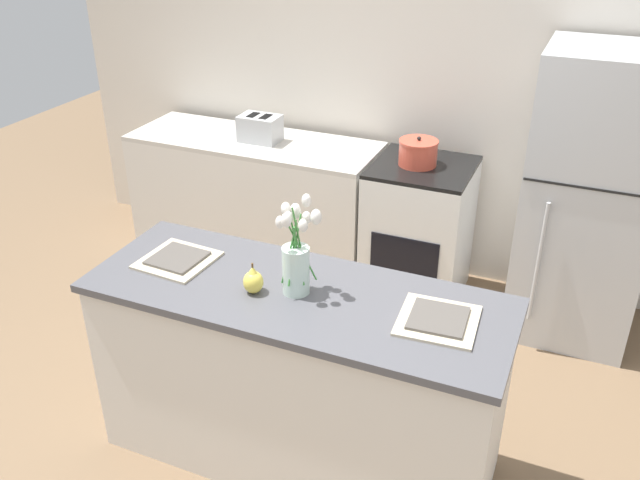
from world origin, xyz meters
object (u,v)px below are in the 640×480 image
pear_figurine (253,281)px  plate_setting_right (438,320)px  flower_vase (296,257)px  plate_setting_left (177,259)px  toaster (260,128)px  cooking_pot (418,153)px  stove_range (418,231)px  refrigerator (588,200)px

pear_figurine → plate_setting_right: bearing=6.9°
flower_vase → plate_setting_left: bearing=178.7°
plate_setting_right → toaster: 2.24m
flower_vase → cooking_pot: bearing=87.7°
stove_range → toaster: size_ratio=3.21×
refrigerator → plate_setting_left: size_ratio=5.25×
stove_range → cooking_pot: bearing=-170.7°
plate_setting_left → cooking_pot: size_ratio=1.35×
stove_range → toaster: bearing=-179.7°
stove_range → toaster: (-1.10, -0.00, 0.53)m
flower_vase → cooking_pot: size_ratio=1.84×
plate_setting_left → pear_figurine: bearing=-11.8°
plate_setting_right → cooking_pot: cooking_pot is taller
refrigerator → plate_setting_left: refrigerator is taller
refrigerator → plate_setting_left: bearing=-136.1°
flower_vase → pear_figurine: size_ratio=3.14×
cooking_pot → plate_setting_left: bearing=-112.7°
stove_range → plate_setting_right: (0.49, -1.58, 0.47)m
refrigerator → plate_setting_right: bearing=-106.1°
plate_setting_left → cooking_pot: (0.66, 1.57, 0.05)m
refrigerator → toaster: (-2.05, -0.01, 0.14)m
refrigerator → flower_vase: (-1.05, -1.59, 0.23)m
plate_setting_left → plate_setting_right: 1.19m
pear_figurine → stove_range: bearing=81.1°
plate_setting_right → plate_setting_left: bearing=180.0°
flower_vase → cooking_pot: 1.59m
stove_range → pear_figurine: 1.77m
flower_vase → pear_figurine: (-0.16, -0.08, -0.11)m
stove_range → flower_vase: (-0.10, -1.59, 0.62)m
plate_setting_left → stove_range: bearing=66.3°
stove_range → flower_vase: 1.71m
plate_setting_left → toaster: size_ratio=1.14×
plate_setting_left → toaster: toaster is taller
stove_range → refrigerator: refrigerator is taller
refrigerator → pear_figurine: size_ratio=12.14×
stove_range → refrigerator: size_ratio=0.54×
cooking_pot → flower_vase: bearing=-92.3°
refrigerator → pear_figurine: 2.07m
pear_figurine → plate_setting_left: size_ratio=0.43×
flower_vase → plate_setting_left: flower_vase is taller
pear_figurine → plate_setting_left: 0.45m
flower_vase → plate_setting_right: (0.60, 0.01, -0.15)m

